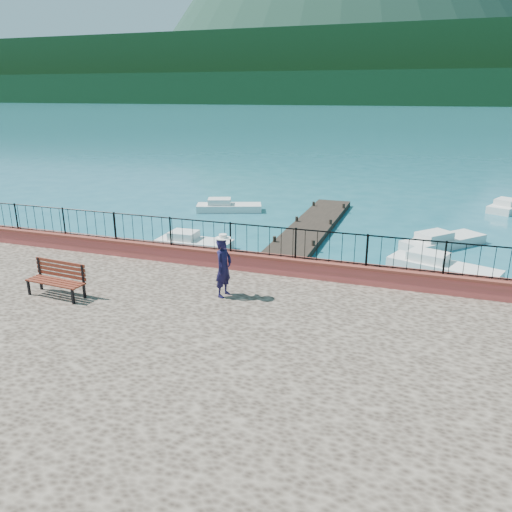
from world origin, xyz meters
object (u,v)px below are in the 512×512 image
Objects in this scene: person at (224,268)px; boat_5 at (509,204)px; boat_0 at (194,240)px; boat_3 at (229,205)px; park_bench at (57,286)px; boat_2 at (444,238)px; boat_1 at (444,264)px.

boat_5 is at bearing -15.23° from person.
boat_0 is 0.90× the size of boat_3.
boat_2 is at bearing 55.02° from park_bench.
park_bench is 16.81m from boat_2.
park_bench is 4.80m from person.
boat_2 is at bearing 19.98° from boat_0.
park_bench is 0.44× the size of boat_1.
boat_5 is at bearing 93.68° from boat_1.
boat_1 is 14.03m from boat_3.
person reaches higher than boat_2.
boat_5 is (14.47, 22.12, -1.10)m from park_bench.
boat_1 and boat_2 have the same top height.
boat_3 is at bearing 115.62° from boat_2.
person is at bearing -109.31° from boat_1.
boat_0 is at bearing 152.43° from boat_2.
boat_5 is (3.84, 13.07, 0.00)m from boat_1.
park_bench is 26.45m from boat_5.
park_bench is at bearing -177.94° from boat_2.
boat_1 is at bearing 45.01° from park_bench.
person is 8.73m from boat_0.
boat_0 is 0.82× the size of boat_1.
park_bench reaches higher than boat_1.
boat_5 is (9.97, 20.54, -1.66)m from person.
park_bench is 0.54× the size of boat_0.
boat_1 and boat_3 have the same top height.
boat_3 is 1.06× the size of boat_5.
boat_2 is 1.21× the size of boat_5.
boat_3 is at bearing 99.24° from park_bench.
boat_1 is 3.88m from boat_2.
person is 0.41× the size of boat_1.
park_bench is at bearing -119.54° from boat_1.
boat_0 is at bearing 157.92° from boat_5.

